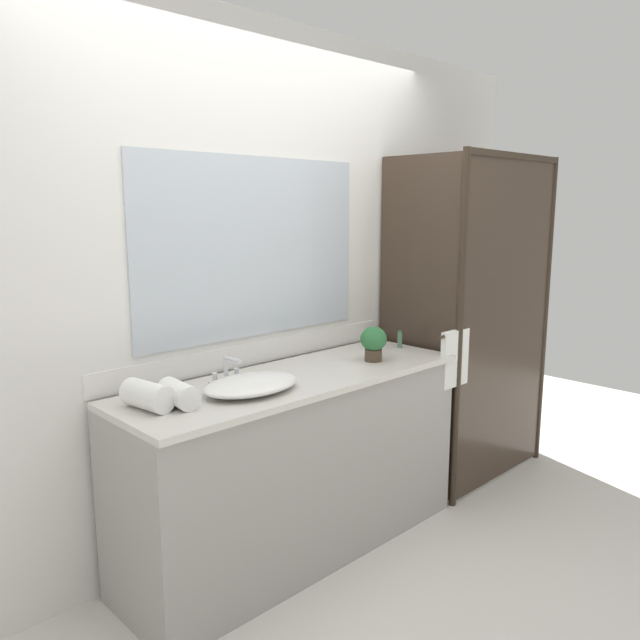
{
  "coord_description": "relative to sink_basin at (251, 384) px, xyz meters",
  "views": [
    {
      "loc": [
        -1.89,
        -2.12,
        1.69
      ],
      "look_at": [
        0.15,
        0.0,
        1.15
      ],
      "focal_mm": 34.61,
      "sensor_mm": 36.0,
      "label": 1
    }
  ],
  "objects": [
    {
      "name": "amenity_bottle_conditioner",
      "position": [
        0.96,
        0.2,
        0.01
      ],
      "size": [
        0.03,
        0.03,
        0.08
      ],
      "color": "silver",
      "rests_on": "vanity_cabinet"
    },
    {
      "name": "rolled_towel_middle",
      "position": [
        -0.33,
        0.04,
        0.02
      ],
      "size": [
        0.12,
        0.2,
        0.1
      ],
      "primitive_type": "cylinder",
      "rotation": [
        1.57,
        0.0,
        -0.08
      ],
      "color": "white",
      "rests_on": "vanity_cabinet"
    },
    {
      "name": "amenity_bottle_shampoo",
      "position": [
        1.14,
        0.09,
        0.01
      ],
      "size": [
        0.03,
        0.03,
        0.1
      ],
      "color": "#4C7056",
      "rests_on": "vanity_cabinet"
    },
    {
      "name": "ground_plane",
      "position": [
        0.32,
        0.05,
        -0.93
      ],
      "size": [
        8.0,
        8.0,
        0.0
      ],
      "primitive_type": "plane",
      "color": "silver"
    },
    {
      "name": "shower_enclosure",
      "position": [
        1.59,
        -0.13,
        0.09
      ],
      "size": [
        1.2,
        0.59,
        2.0
      ],
      "color": "#2D2319",
      "rests_on": "ground_plane"
    },
    {
      "name": "rolled_towel_near_edge",
      "position": [
        -0.44,
        0.1,
        0.02
      ],
      "size": [
        0.14,
        0.23,
        0.11
      ],
      "primitive_type": "cylinder",
      "rotation": [
        1.57,
        0.0,
        0.15
      ],
      "color": "white",
      "rests_on": "vanity_cabinet"
    },
    {
      "name": "sink_basin",
      "position": [
        0.0,
        0.0,
        0.0
      ],
      "size": [
        0.45,
        0.31,
        0.07
      ],
      "primitive_type": "ellipsoid",
      "color": "white",
      "rests_on": "vanity_cabinet"
    },
    {
      "name": "faucet",
      "position": [
        0.0,
        0.18,
        0.01
      ],
      "size": [
        0.17,
        0.13,
        0.13
      ],
      "color": "silver",
      "rests_on": "vanity_cabinet"
    },
    {
      "name": "potted_plant",
      "position": [
        0.79,
        -0.01,
        0.07
      ],
      "size": [
        0.14,
        0.14,
        0.18
      ],
      "color": "#473828",
      "rests_on": "vanity_cabinet"
    },
    {
      "name": "wall_back_with_mirror",
      "position": [
        0.32,
        0.4,
        0.37
      ],
      "size": [
        4.4,
        0.06,
        2.6
      ],
      "color": "silver",
      "rests_on": "ground_plane"
    },
    {
      "name": "vanity_cabinet",
      "position": [
        0.32,
        0.06,
        -0.48
      ],
      "size": [
        1.8,
        0.58,
        0.9
      ],
      "color": "#9E9993",
      "rests_on": "ground_plane"
    }
  ]
}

